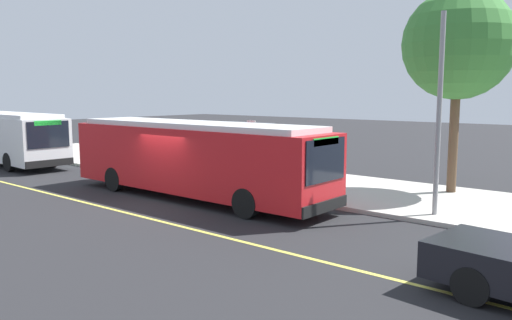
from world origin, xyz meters
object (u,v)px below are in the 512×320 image
(waiting_bench, at_px, (243,163))
(transit_bus_second, at_px, (4,136))
(transit_bus_main, at_px, (194,157))
(pedestrian_commuter, at_px, (238,161))
(route_sign_post, at_px, (251,144))

(waiting_bench, bearing_deg, transit_bus_second, -157.77)
(transit_bus_main, distance_m, pedestrian_commuter, 3.06)
(transit_bus_main, relative_size, route_sign_post, 4.28)
(transit_bus_second, distance_m, route_sign_post, 16.69)
(transit_bus_main, xyz_separation_m, pedestrian_commuter, (-0.42, 2.99, -0.50))
(transit_bus_main, relative_size, waiting_bench, 7.49)
(waiting_bench, height_order, route_sign_post, route_sign_post)
(waiting_bench, xyz_separation_m, pedestrian_commuter, (1.73, -2.31, 0.48))
(route_sign_post, bearing_deg, transit_bus_main, -104.61)
(waiting_bench, height_order, pedestrian_commuter, pedestrian_commuter)
(transit_bus_second, relative_size, route_sign_post, 4.08)
(transit_bus_second, bearing_deg, transit_bus_main, 0.93)
(transit_bus_second, distance_m, pedestrian_commuter, 15.68)
(transit_bus_second, height_order, pedestrian_commuter, transit_bus_second)
(transit_bus_main, height_order, transit_bus_second, same)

